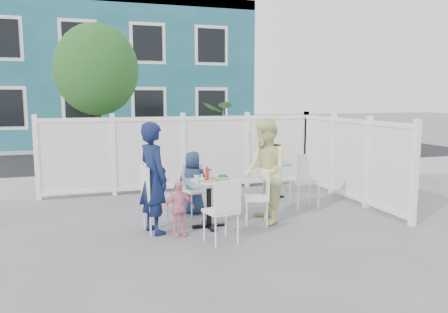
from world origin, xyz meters
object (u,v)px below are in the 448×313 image
object	(u,v)px
chair_right	(261,193)
chair_back	(195,185)
utility_cabinet	(73,156)
chair_left	(153,193)
toddler	(178,209)
chair_near	(224,206)
man	(153,178)
woman	(265,171)
spare_table	(271,170)
boy	(193,182)
main_table	(209,191)

from	to	relation	value
chair_right	chair_back	distance (m)	1.25
utility_cabinet	chair_left	bearing A→B (deg)	-82.29
utility_cabinet	chair_back	xyz separation A→B (m)	(2.10, -3.48, -0.15)
utility_cabinet	chair_right	xyz separation A→B (m)	(2.96, -4.39, -0.15)
chair_back	toddler	distance (m)	1.25
chair_back	chair_near	xyz separation A→B (m)	(0.02, -1.64, 0.03)
chair_near	man	size ratio (longest dim) A/B	0.55
chair_near	woman	bearing A→B (deg)	26.66
spare_table	chair_back	distance (m)	1.86
utility_cabinet	spare_table	world-z (taller)	utility_cabinet
utility_cabinet	chair_right	world-z (taller)	utility_cabinet
chair_left	chair_right	world-z (taller)	chair_left
man	boy	distance (m)	1.22
boy	chair_near	bearing A→B (deg)	112.95
man	woman	size ratio (longest dim) A/B	0.98
spare_table	toddler	size ratio (longest dim) A/B	0.97
chair_back	boy	size ratio (longest dim) A/B	0.79
woman	man	bearing A→B (deg)	-86.85
spare_table	man	world-z (taller)	man
main_table	chair_left	distance (m)	0.85
spare_table	boy	xyz separation A→B (m)	(-1.75, -0.69, -0.02)
chair_back	chair_near	world-z (taller)	chair_near
chair_right	boy	world-z (taller)	boy
boy	chair_right	bearing A→B (deg)	155.21
chair_back	toddler	bearing A→B (deg)	55.13
utility_cabinet	boy	world-z (taller)	utility_cabinet
main_table	boy	xyz separation A→B (m)	(-0.06, 0.86, -0.02)
utility_cabinet	chair_near	distance (m)	5.54
main_table	chair_left	world-z (taller)	chair_left
chair_left	chair_back	xyz separation A→B (m)	(0.83, 0.81, -0.09)
chair_right	toddler	xyz separation A→B (m)	(-1.38, -0.23, -0.09)
man	woman	world-z (taller)	woman
woman	toddler	xyz separation A→B (m)	(-1.46, -0.27, -0.43)
chair_left	utility_cabinet	bearing A→B (deg)	-169.60
chair_near	man	distance (m)	1.19
utility_cabinet	chair_left	size ratio (longest dim) A/B	1.29
chair_left	man	xyz separation A→B (m)	(-0.00, -0.06, 0.24)
boy	toddler	bearing A→B (deg)	88.69
spare_table	chair_left	xyz separation A→B (m)	(-2.54, -1.52, 0.02)
boy	toddler	xyz separation A→B (m)	(-0.48, -1.16, -0.14)
spare_table	chair_right	size ratio (longest dim) A/B	0.93
man	woman	xyz separation A→B (m)	(1.77, -0.01, 0.02)
main_table	chair_near	size ratio (longest dim) A/B	0.80
chair_left	boy	world-z (taller)	boy
woman	boy	world-z (taller)	woman
utility_cabinet	woman	world-z (taller)	woman
chair_right	chair_near	bearing A→B (deg)	148.60
spare_table	boy	size ratio (longest dim) A/B	0.73
toddler	chair_left	bearing A→B (deg)	124.40
main_table	woman	xyz separation A→B (m)	(0.92, -0.03, 0.28)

